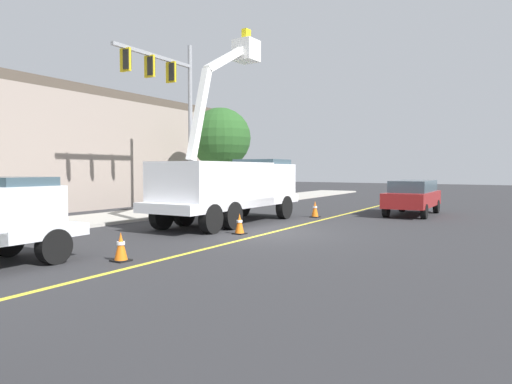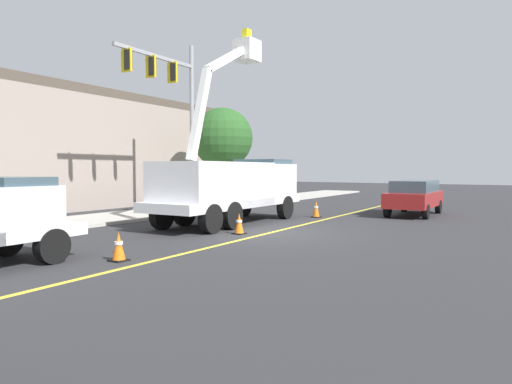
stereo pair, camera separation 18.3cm
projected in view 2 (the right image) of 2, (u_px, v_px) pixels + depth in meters
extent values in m
plane|color=#2D2D30|center=(267.00, 234.00, 16.17)|extent=(120.00, 120.00, 0.00)
cube|color=#B2ADA3|center=(102.00, 219.00, 20.44)|extent=(60.11, 6.70, 0.12)
cube|color=yellow|center=(267.00, 233.00, 16.17)|extent=(49.94, 2.75, 0.01)
cube|color=white|center=(229.00, 202.00, 19.07)|extent=(8.32, 2.92, 0.36)
cube|color=white|center=(261.00, 182.00, 21.28)|extent=(2.74, 2.48, 1.60)
cube|color=#384C56|center=(263.00, 166.00, 21.42)|extent=(1.91, 2.19, 0.64)
cube|color=white|center=(215.00, 185.00, 18.19)|extent=(5.37, 2.77, 1.80)
cube|color=white|center=(199.00, 114.00, 17.20)|extent=(1.26, 0.29, 3.52)
cube|color=white|center=(228.00, 58.00, 18.61)|extent=(2.79, 0.31, 1.65)
cube|color=white|center=(247.00, 51.00, 19.69)|extent=(0.90, 0.90, 0.90)
cube|color=yellow|center=(247.00, 37.00, 19.66)|extent=(0.36, 0.24, 0.60)
cylinder|color=black|center=(243.00, 205.00, 22.12)|extent=(1.06, 0.39, 1.04)
cylinder|color=black|center=(285.00, 207.00, 20.97)|extent=(1.06, 0.39, 1.04)
cylinder|color=black|center=(185.00, 213.00, 18.40)|extent=(1.06, 0.39, 1.04)
cylinder|color=black|center=(232.00, 216.00, 17.25)|extent=(1.06, 0.39, 1.04)
cylinder|color=black|center=(162.00, 215.00, 17.27)|extent=(1.06, 0.39, 1.04)
cylinder|color=black|center=(211.00, 219.00, 16.12)|extent=(1.06, 0.39, 1.04)
cube|color=silver|center=(3.00, 209.00, 10.91)|extent=(2.11, 2.03, 1.10)
cube|color=#384C56|center=(10.00, 189.00, 11.06)|extent=(1.43, 1.83, 0.56)
cylinder|color=black|center=(6.00, 240.00, 11.97)|extent=(0.85, 0.34, 0.84)
cylinder|color=black|center=(52.00, 246.00, 11.00)|extent=(0.85, 0.34, 0.84)
cube|color=maroon|center=(414.00, 199.00, 22.59)|extent=(4.89, 2.15, 0.70)
cube|color=#384C56|center=(415.00, 187.00, 22.69)|extent=(3.54, 1.85, 0.60)
cylinder|color=black|center=(426.00, 212.00, 20.77)|extent=(0.69, 0.27, 0.68)
cylinder|color=black|center=(387.00, 210.00, 21.64)|extent=(0.69, 0.27, 0.68)
cylinder|color=black|center=(438.00, 207.00, 23.57)|extent=(0.69, 0.27, 0.68)
cylinder|color=black|center=(404.00, 205.00, 24.45)|extent=(0.69, 0.27, 0.68)
cube|color=black|center=(119.00, 260.00, 11.33)|extent=(0.40, 0.40, 0.04)
cone|color=orange|center=(119.00, 246.00, 11.32)|extent=(0.32, 0.32, 0.67)
cylinder|color=white|center=(119.00, 243.00, 11.31)|extent=(0.20, 0.20, 0.08)
cube|color=black|center=(239.00, 233.00, 16.05)|extent=(0.40, 0.40, 0.04)
cone|color=orange|center=(239.00, 223.00, 16.04)|extent=(0.32, 0.32, 0.67)
cylinder|color=white|center=(239.00, 221.00, 16.03)|extent=(0.20, 0.20, 0.08)
cube|color=black|center=(316.00, 217.00, 21.62)|extent=(0.40, 0.40, 0.04)
cone|color=orange|center=(316.00, 209.00, 21.60)|extent=(0.32, 0.32, 0.73)
cylinder|color=white|center=(316.00, 207.00, 21.60)|extent=(0.20, 0.20, 0.08)
cylinder|color=gray|center=(192.00, 130.00, 24.09)|extent=(0.22, 0.22, 8.59)
cube|color=gray|center=(156.00, 56.00, 21.69)|extent=(5.22, 0.43, 0.16)
cube|color=gold|center=(172.00, 72.00, 22.68)|extent=(0.15, 0.57, 1.00)
cube|color=black|center=(174.00, 72.00, 22.63)|extent=(0.22, 0.33, 0.84)
cube|color=gold|center=(151.00, 67.00, 21.40)|extent=(0.15, 0.57, 1.00)
cube|color=black|center=(152.00, 66.00, 21.35)|extent=(0.22, 0.33, 0.84)
cube|color=gold|center=(127.00, 60.00, 20.12)|extent=(0.15, 0.57, 1.00)
cube|color=black|center=(128.00, 60.00, 20.07)|extent=(0.22, 0.33, 0.84)
cube|color=gray|center=(33.00, 154.00, 27.01)|extent=(25.35, 10.44, 6.27)
cube|color=#4C4238|center=(31.00, 95.00, 26.84)|extent=(25.35, 10.44, 0.50)
cylinder|color=brown|center=(223.00, 182.00, 29.23)|extent=(0.32, 0.32, 2.87)
sphere|color=#285623|center=(223.00, 138.00, 29.09)|extent=(3.79, 3.79, 3.79)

